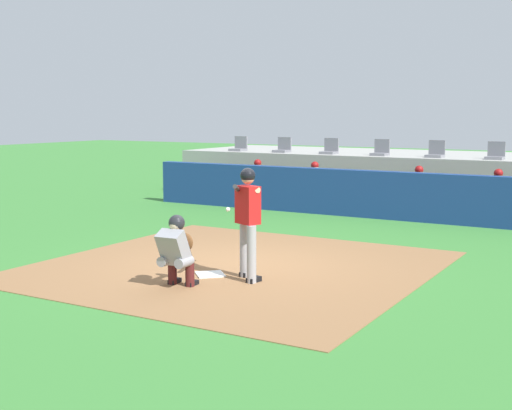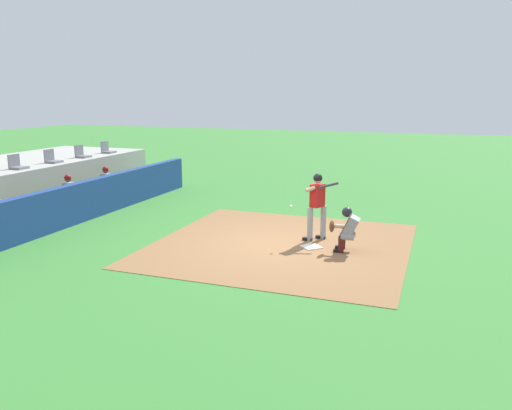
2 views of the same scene
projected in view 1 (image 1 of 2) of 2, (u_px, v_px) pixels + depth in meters
The scene contains 18 objects.
ground_plane at pixel (236, 266), 12.04m from camera, with size 80.00×80.00×0.00m, color #387A33.
dirt_infield at pixel (236, 266), 12.04m from camera, with size 6.40×6.40×0.01m, color olive.
home_plate at pixel (210, 274), 11.35m from camera, with size 0.44×0.44×0.02m, color white.
batter_at_plate at pixel (248, 216), 10.91m from camera, with size 0.58×0.88×1.80m.
catcher_crouched at pixel (177, 248), 10.54m from camera, with size 0.50×1.80×1.13m.
dugout_wall at pixel (371, 194), 17.53m from camera, with size 13.00×0.30×1.20m, color navy.
dugout_bench at pixel (384, 204), 18.44m from camera, with size 11.80×0.44×0.45m, color olive.
dugout_player_0 at pixel (256, 181), 20.18m from camera, with size 0.49×0.70×1.30m.
dugout_player_1 at pixel (313, 184), 19.26m from camera, with size 0.49×0.70×1.30m.
dugout_player_2 at pixel (417, 190), 17.78m from camera, with size 0.49×0.70×1.30m.
dugout_player_3 at pixel (496, 195), 16.80m from camera, with size 0.49×0.70×1.30m.
stands_platform at pixel (422, 176), 21.29m from camera, with size 15.00×4.40×1.40m, color #9E9E99.
stadium_seat_0 at pixel (239, 147), 22.71m from camera, with size 0.46×0.46×0.48m.
stadium_seat_1 at pixel (283, 148), 21.90m from camera, with size 0.46×0.46×0.48m.
stadium_seat_2 at pixel (330, 149), 21.09m from camera, with size 0.46×0.46×0.48m.
stadium_seat_3 at pixel (381, 151), 20.28m from camera, with size 0.46×0.46×0.48m.
stadium_seat_4 at pixel (436, 153), 19.47m from camera, with size 0.46×0.46×0.48m.
stadium_seat_5 at pixel (495, 154), 18.66m from camera, with size 0.46×0.46×0.48m.
Camera 1 is at (6.23, -10.02, 2.67)m, focal length 48.54 mm.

